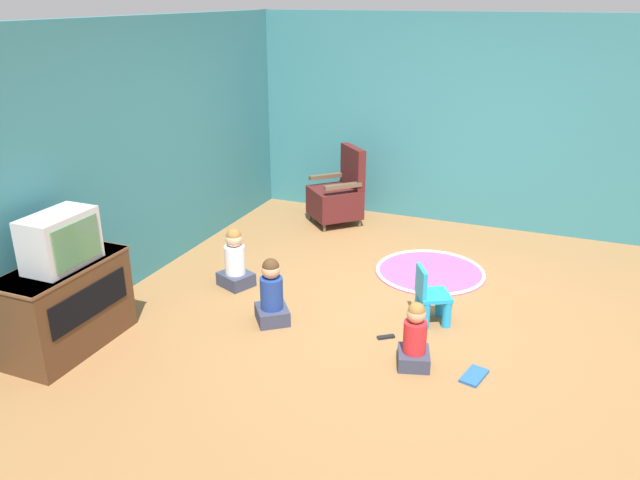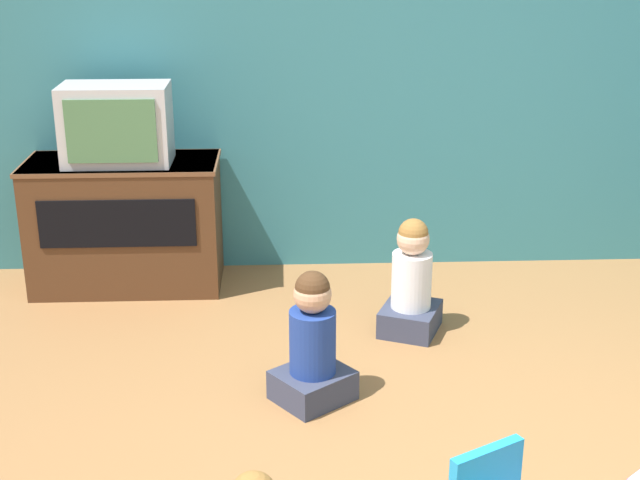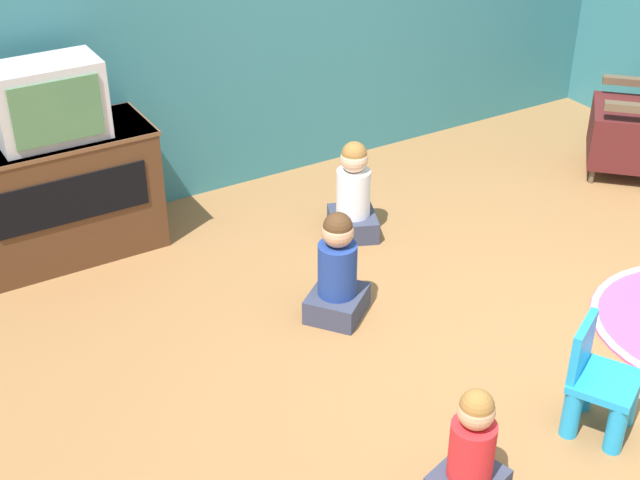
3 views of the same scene
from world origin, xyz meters
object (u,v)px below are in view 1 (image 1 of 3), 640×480
object	(u,v)px
child_watching_left	(272,295)
child_watching_right	(415,339)
tv_cabinet	(67,305)
child_watching_center	(235,261)
television	(60,240)
remote_control	(386,337)
yellow_kid_chair	(431,300)
black_armchair	(338,195)
book	(474,376)

from	to	relation	value
child_watching_left	child_watching_right	distance (m)	1.36
tv_cabinet	child_watching_center	bearing A→B (deg)	-24.00
television	remote_control	distance (m)	2.74
television	child_watching_right	world-z (taller)	television
child_watching_left	tv_cabinet	bearing A→B (deg)	89.16
child_watching_right	child_watching_left	bearing A→B (deg)	64.25
remote_control	child_watching_center	bearing A→B (deg)	-50.55
television	yellow_kid_chair	bearing A→B (deg)	-59.54
black_armchair	child_watching_left	world-z (taller)	black_armchair
tv_cabinet	child_watching_left	xyz separation A→B (m)	(1.01, -1.34, -0.12)
yellow_kid_chair	child_watching_left	bearing A→B (deg)	83.11
yellow_kid_chair	child_watching_left	xyz separation A→B (m)	(-0.52, 1.30, 0.05)
tv_cabinet	child_watching_right	bearing A→B (deg)	-73.56
child_watching_left	child_watching_right	xyz separation A→B (m)	(-0.21, -1.34, -0.03)
child_watching_right	tv_cabinet	bearing A→B (deg)	89.76
remote_control	television	bearing A→B (deg)	-11.00
child_watching_right	yellow_kid_chair	bearing A→B (deg)	-13.52
remote_control	child_watching_right	bearing A→B (deg)	99.02
child_watching_left	child_watching_center	distance (m)	0.84
child_watching_right	book	xyz separation A→B (m)	(0.01, -0.47, -0.22)
black_armchair	book	bearing A→B (deg)	-7.33
child_watching_center	television	bearing A→B (deg)	90.16
book	tv_cabinet	bearing A→B (deg)	-62.47
yellow_kid_chair	child_watching_center	distance (m)	1.96
tv_cabinet	child_watching_left	size ratio (longest dim) A/B	1.77
black_armchair	child_watching_right	world-z (taller)	black_armchair
television	child_watching_center	world-z (taller)	television
yellow_kid_chair	child_watching_right	size ratio (longest dim) A/B	0.96
child_watching_left	child_watching_right	size ratio (longest dim) A/B	1.11
tv_cabinet	child_watching_center	distance (m)	1.68
black_armchair	remote_control	world-z (taller)	black_armchair
black_armchair	child_watching_left	size ratio (longest dim) A/B	1.60
book	remote_control	distance (m)	0.85
book	yellow_kid_chair	bearing A→B (deg)	-131.54
child_watching_left	yellow_kid_chair	bearing A→B (deg)	-105.83
television	black_armchair	world-z (taller)	television
television	child_watching_right	bearing A→B (deg)	-73.29
remote_control	book	bearing A→B (deg)	122.35
black_armchair	remote_control	bearing A→B (deg)	-16.05
television	child_watching_right	distance (m)	2.85
child_watching_left	book	world-z (taller)	child_watching_left
television	yellow_kid_chair	size ratio (longest dim) A/B	1.09
black_armchair	child_watching_left	distance (m)	2.66
child_watching_left	remote_control	distance (m)	1.06
child_watching_center	black_armchair	bearing A→B (deg)	-75.04
child_watching_right	book	world-z (taller)	child_watching_right
yellow_kid_chair	black_armchair	bearing A→B (deg)	9.69
child_watching_left	child_watching_right	bearing A→B (deg)	-136.76
tv_cabinet	remote_control	xyz separation A→B (m)	(1.11, -2.37, -0.37)
yellow_kid_chair	child_watching_right	distance (m)	0.74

